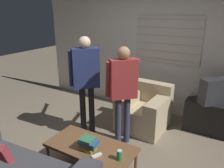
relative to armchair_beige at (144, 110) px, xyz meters
name	(u,v)px	position (x,y,z in m)	size (l,w,h in m)	color
ground_plane	(95,157)	(-0.28, -1.21, -0.33)	(16.00, 16.00, 0.00)	#7F705B
wall_back	(150,51)	(-0.27, 0.82, 0.95)	(5.20, 0.08, 2.55)	silver
armchair_beige	(144,110)	(0.00, 0.00, 0.00)	(0.85, 0.86, 0.81)	#C6B289
coffee_table	(91,148)	(-0.11, -1.53, 0.07)	(1.15, 0.56, 0.45)	brown
tv_stand	(215,117)	(1.16, 0.46, -0.05)	(1.01, 0.46, 0.58)	black
tv	(220,91)	(1.15, 0.46, 0.46)	(0.63, 0.66, 0.44)	#2D2D33
person_left_standing	(86,74)	(-0.78, -0.70, 0.75)	(0.52, 0.84, 1.71)	black
person_right_standing	(123,85)	(-0.12, -0.65, 0.67)	(0.49, 0.79, 1.60)	#33384C
book_stack	(89,144)	(-0.09, -1.61, 0.20)	(0.25, 0.19, 0.16)	gold
soda_can	(120,155)	(0.34, -1.58, 0.17)	(0.07, 0.07, 0.13)	#238E47
spare_remote	(97,155)	(0.07, -1.67, 0.12)	(0.09, 0.13, 0.02)	white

